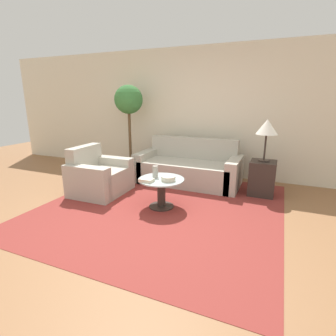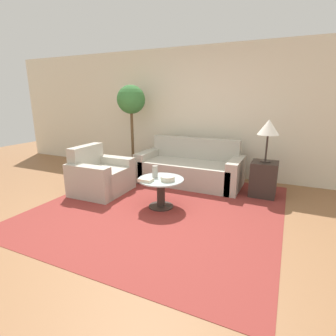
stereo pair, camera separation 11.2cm
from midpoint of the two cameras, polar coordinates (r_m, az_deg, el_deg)
ground_plane at (r=3.59m, az=-7.72°, el=-11.62°), size 14.00×14.00×0.00m
wall_back at (r=5.60m, az=5.85°, el=11.89°), size 10.00×0.06×2.60m
rug at (r=4.02m, az=-2.23°, el=-8.40°), size 3.43×3.48×0.01m
sofa_main at (r=5.09m, az=3.95°, el=-0.09°), size 1.96×0.87×0.84m
armchair at (r=4.69m, az=-15.67°, el=-1.96°), size 0.82×0.94×0.80m
coffee_table at (r=3.91m, az=-2.27°, el=-4.60°), size 0.68×0.68×0.45m
side_table at (r=4.67m, az=19.15°, el=-2.09°), size 0.42×0.42×0.58m
table_lamp at (r=4.51m, az=20.07°, el=8.17°), size 0.34×0.34×0.69m
potted_plant at (r=5.67m, az=-9.08°, el=12.64°), size 0.59×0.59×1.86m
vase at (r=3.91m, az=-3.59°, el=-0.80°), size 0.08×0.08×0.18m
bowl at (r=3.76m, az=-0.78°, el=-2.32°), size 0.20×0.20×0.07m
book_stack at (r=3.74m, az=-5.58°, el=-2.66°), size 0.20×0.14×0.05m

